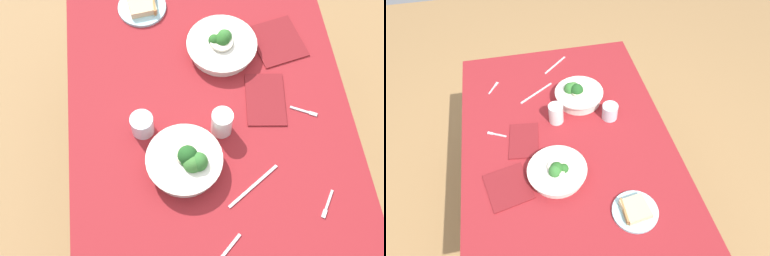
% 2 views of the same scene
% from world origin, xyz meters
% --- Properties ---
extents(ground_plane, '(6.00, 6.00, 0.00)m').
position_xyz_m(ground_plane, '(0.00, 0.00, 0.00)').
color(ground_plane, '#9E7547').
extents(dining_table, '(1.42, 0.99, 0.77)m').
position_xyz_m(dining_table, '(0.00, 0.00, 0.65)').
color(dining_table, maroon).
rests_on(dining_table, ground_plane).
extents(broccoli_bowl_far, '(0.25, 0.25, 0.11)m').
position_xyz_m(broccoli_bowl_far, '(-0.24, 0.11, 0.81)').
color(broccoli_bowl_far, silver).
rests_on(broccoli_bowl_far, dining_table).
extents(broccoli_bowl_near, '(0.26, 0.26, 0.09)m').
position_xyz_m(broccoli_bowl_near, '(0.20, -0.08, 0.80)').
color(broccoli_bowl_near, silver).
rests_on(broccoli_bowl_near, dining_table).
extents(bread_side_plate, '(0.19, 0.19, 0.04)m').
position_xyz_m(bread_side_plate, '(0.44, 0.20, 0.78)').
color(bread_side_plate, '#99C6D1').
rests_on(bread_side_plate, dining_table).
extents(water_glass_center, '(0.07, 0.07, 0.10)m').
position_xyz_m(water_glass_center, '(-0.12, -0.03, 0.82)').
color(water_glass_center, silver).
rests_on(water_glass_center, dining_table).
extents(water_glass_side, '(0.08, 0.08, 0.08)m').
position_xyz_m(water_glass_side, '(-0.09, 0.24, 0.81)').
color(water_glass_side, silver).
rests_on(water_glass_side, dining_table).
extents(fork_by_far_bowl, '(0.05, 0.09, 0.00)m').
position_xyz_m(fork_by_far_bowl, '(-0.09, -0.33, 0.77)').
color(fork_by_far_bowl, '#B7B7BC').
rests_on(fork_by_far_bowl, dining_table).
extents(fork_by_near_bowl, '(0.09, 0.06, 0.00)m').
position_xyz_m(fork_by_near_bowl, '(-0.44, -0.33, 0.77)').
color(fork_by_near_bowl, '#B7B7BC').
rests_on(fork_by_near_bowl, dining_table).
extents(table_knife_left, '(0.13, 0.19, 0.00)m').
position_xyz_m(table_knife_left, '(-0.34, -0.10, 0.77)').
color(table_knife_left, '#B7B7BC').
rests_on(table_knife_left, dining_table).
extents(table_knife_right, '(0.14, 0.15, 0.00)m').
position_xyz_m(table_knife_right, '(-0.56, 0.04, 0.77)').
color(table_knife_right, '#B7B7BC').
rests_on(table_knife_right, dining_table).
extents(napkin_folded_upper, '(0.23, 0.16, 0.01)m').
position_xyz_m(napkin_folded_upper, '(-0.03, -0.20, 0.77)').
color(napkin_folded_upper, maroon).
rests_on(napkin_folded_upper, dining_table).
extents(napkin_folded_lower, '(0.23, 0.22, 0.01)m').
position_xyz_m(napkin_folded_lower, '(0.22, -0.30, 0.77)').
color(napkin_folded_lower, maroon).
rests_on(napkin_folded_lower, dining_table).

